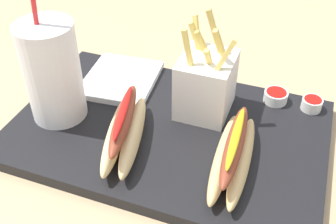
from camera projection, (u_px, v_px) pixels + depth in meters
ground_plane at (168, 141)px, 0.67m from camera, size 2.40×2.40×0.02m
food_tray at (168, 131)px, 0.66m from camera, size 0.49×0.32×0.02m
soda_cup at (52, 72)px, 0.63m from camera, size 0.09×0.09×0.25m
fries_basket at (206, 84)px, 0.65m from camera, size 0.08×0.09×0.17m
hot_dog_1 at (233, 154)px, 0.57m from camera, size 0.06×0.19×0.06m
hot_dog_2 at (124, 130)px, 0.61m from camera, size 0.09×0.18×0.07m
ketchup_cup_1 at (276, 96)px, 0.70m from camera, size 0.04×0.04×0.02m
ketchup_cup_2 at (312, 104)px, 0.68m from camera, size 0.03×0.03×0.02m
napkin_stack at (121, 79)px, 0.74m from camera, size 0.13×0.15×0.01m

